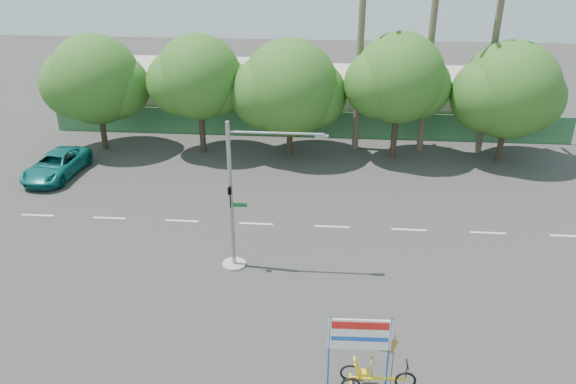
{
  "coord_description": "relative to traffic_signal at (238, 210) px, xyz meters",
  "views": [
    {
      "loc": [
        1.76,
        -17.78,
        14.39
      ],
      "look_at": [
        -0.05,
        4.76,
        3.5
      ],
      "focal_mm": 35.0,
      "sensor_mm": 36.0,
      "label": 1
    }
  ],
  "objects": [
    {
      "name": "building_left",
      "position": [
        -7.8,
        22.02,
        -0.92
      ],
      "size": [
        12.0,
        8.0,
        4.0
      ],
      "primitive_type": "cube",
      "color": "beige",
      "rests_on": "ground"
    },
    {
      "name": "traffic_signal",
      "position": [
        0.0,
        0.0,
        0.0
      ],
      "size": [
        4.72,
        1.1,
        7.0
      ],
      "color": "gray",
      "rests_on": "ground"
    },
    {
      "name": "ground",
      "position": [
        2.2,
        -3.98,
        -2.92
      ],
      "size": [
        120.0,
        120.0,
        0.0
      ],
      "primitive_type": "plane",
      "color": "#33302D",
      "rests_on": "ground"
    },
    {
      "name": "pickup_truck",
      "position": [
        -13.04,
        9.2,
        -2.17
      ],
      "size": [
        2.88,
        5.55,
        1.49
      ],
      "primitive_type": "imported",
      "rotation": [
        0.0,
        0.0,
        -0.08
      ],
      "color": "#0E6461",
      "rests_on": "ground"
    },
    {
      "name": "trike_billboard",
      "position": [
        5.43,
        -7.14,
        -1.71
      ],
      "size": [
        3.06,
        0.72,
        3.01
      ],
      "rotation": [
        0.0,
        0.0,
        0.03
      ],
      "color": "black",
      "rests_on": "ground"
    },
    {
      "name": "tree_left",
      "position": [
        -4.85,
        14.02,
        2.14
      ],
      "size": [
        6.66,
        5.6,
        8.07
      ],
      "color": "#473828",
      "rests_on": "ground"
    },
    {
      "name": "tree_right",
      "position": [
        8.15,
        14.02,
        2.32
      ],
      "size": [
        6.9,
        5.8,
        8.36
      ],
      "color": "#473828",
      "rests_on": "ground"
    },
    {
      "name": "tree_center",
      "position": [
        1.14,
        14.02,
        1.55
      ],
      "size": [
        7.62,
        6.4,
        7.85
      ],
      "color": "#473828",
      "rests_on": "ground"
    },
    {
      "name": "building_right",
      "position": [
        10.2,
        22.02,
        -1.12
      ],
      "size": [
        14.0,
        8.0,
        3.6
      ],
      "primitive_type": "cube",
      "color": "beige",
      "rests_on": "ground"
    },
    {
      "name": "tree_far_left",
      "position": [
        -11.85,
        14.02,
        1.84
      ],
      "size": [
        7.14,
        6.0,
        7.96
      ],
      "color": "#473828",
      "rests_on": "ground"
    },
    {
      "name": "tree_far_right",
      "position": [
        15.15,
        14.02,
        1.73
      ],
      "size": [
        7.38,
        6.2,
        7.94
      ],
      "color": "#473828",
      "rests_on": "ground"
    },
    {
      "name": "fence",
      "position": [
        2.2,
        17.52,
        -1.92
      ],
      "size": [
        38.0,
        0.08,
        2.0
      ],
      "primitive_type": "cube",
      "color": "#336B3D",
      "rests_on": "ground"
    },
    {
      "name": "palm_short",
      "position": [
        5.7,
        15.52,
        5.94
      ],
      "size": [
        3.73,
        3.79,
        14.45
      ],
      "color": "#70604C",
      "rests_on": "ground"
    },
    {
      "name": "palm_mid",
      "position": [
        14.2,
        15.52,
        6.48
      ],
      "size": [
        3.73,
        3.79,
        15.45
      ],
      "color": "#70604C",
      "rests_on": "ground"
    }
  ]
}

